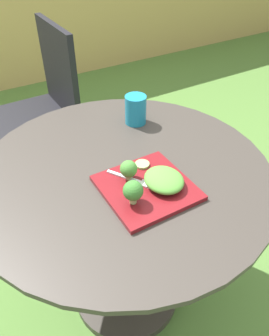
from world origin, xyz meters
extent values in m
plane|color=#4C7533|center=(0.00, 0.00, 0.00)|extent=(12.00, 12.00, 0.00)
cylinder|color=#38332D|center=(0.00, 0.00, 0.70)|extent=(0.92, 0.92, 0.02)
cylinder|color=#38332D|center=(0.00, 0.00, 0.36)|extent=(0.06, 0.06, 0.65)
cylinder|color=#38332D|center=(0.00, 0.00, 0.02)|extent=(0.44, 0.44, 0.04)
cube|color=black|center=(-0.07, 0.91, 0.43)|extent=(0.45, 0.45, 0.03)
cube|color=black|center=(0.13, 0.91, 0.68)|extent=(0.04, 0.42, 0.45)
cylinder|color=black|center=(-0.25, 0.72, 0.22)|extent=(0.02, 0.02, 0.43)
cylinder|color=black|center=(0.10, 1.09, 0.22)|extent=(0.02, 0.02, 0.43)
cylinder|color=black|center=(0.11, 0.73, 0.22)|extent=(0.02, 0.02, 0.43)
cube|color=maroon|center=(0.01, -0.12, 0.71)|extent=(0.24, 0.24, 0.01)
cylinder|color=teal|center=(0.17, 0.22, 0.76)|extent=(0.08, 0.08, 0.11)
cylinder|color=#156886|center=(0.17, 0.22, 0.74)|extent=(0.07, 0.07, 0.07)
cube|color=silver|center=(-0.03, -0.05, 0.72)|extent=(0.07, 0.10, 0.00)
cube|color=silver|center=(0.01, -0.12, 0.72)|extent=(0.04, 0.05, 0.00)
ellipsoid|color=#519338|center=(0.05, -0.14, 0.74)|extent=(0.11, 0.12, 0.04)
cylinder|color=#99B770|center=(-0.06, -0.15, 0.73)|extent=(0.02, 0.02, 0.02)
sphere|color=#38752D|center=(-0.06, -0.15, 0.76)|extent=(0.05, 0.05, 0.05)
cylinder|color=#99B770|center=(-0.02, -0.06, 0.73)|extent=(0.02, 0.02, 0.02)
sphere|color=#427F33|center=(-0.02, -0.06, 0.76)|extent=(0.05, 0.05, 0.05)
cylinder|color=#8EB766|center=(0.05, -0.03, 0.73)|extent=(0.04, 0.04, 0.01)
camera|label=1|loc=(-0.37, -0.70, 1.35)|focal=35.59mm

